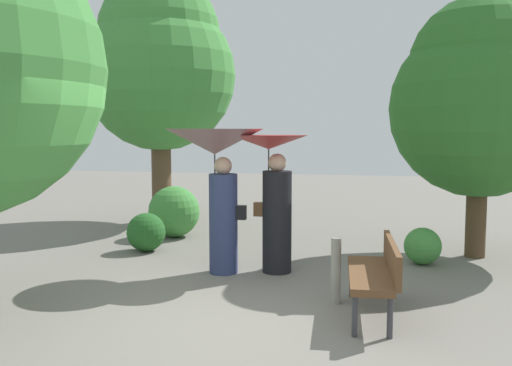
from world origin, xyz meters
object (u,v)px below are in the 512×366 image
at_px(tree_near_left, 160,62).
at_px(tree_near_right, 480,95).
at_px(person_right, 273,182).
at_px(path_marker_post, 336,271).
at_px(person_left, 217,163).
at_px(park_bench, 377,270).

distance_m(tree_near_left, tree_near_right, 6.67).
xyz_separation_m(person_right, tree_near_right, (3.03, 1.61, 1.28)).
bearing_deg(person_right, path_marker_post, -140.99).
height_order(tree_near_left, path_marker_post, tree_near_left).
distance_m(person_left, park_bench, 2.88).
bearing_deg(tree_near_left, person_right, -50.31).
distance_m(park_bench, tree_near_left, 7.81).
distance_m(person_left, tree_near_right, 4.32).
height_order(person_left, tree_near_right, tree_near_right).
bearing_deg(park_bench, person_left, -127.07).
xyz_separation_m(tree_near_left, path_marker_post, (4.18, -5.15, -3.11)).
relative_size(park_bench, path_marker_post, 1.95).
relative_size(person_left, tree_near_left, 0.38).
bearing_deg(tree_near_left, park_bench, -49.90).
bearing_deg(park_bench, tree_near_left, -143.38).
height_order(person_left, park_bench, person_left).
relative_size(tree_near_left, path_marker_post, 6.89).
relative_size(person_left, park_bench, 1.35).
bearing_deg(park_bench, path_marker_post, -131.65).
distance_m(park_bench, path_marker_post, 0.61).
bearing_deg(park_bench, person_right, -142.45).
xyz_separation_m(park_bench, tree_near_right, (1.57, 3.28, 2.07)).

